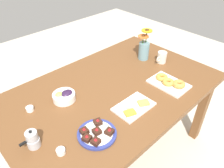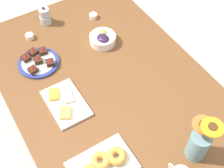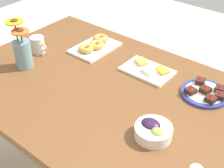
{
  "view_description": "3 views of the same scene",
  "coord_description": "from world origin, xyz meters",
  "px_view_note": "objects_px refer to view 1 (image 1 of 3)",
  "views": [
    {
      "loc": [
        0.86,
        0.91,
        1.7
      ],
      "look_at": [
        0.0,
        0.0,
        0.78
      ],
      "focal_mm": 35.0,
      "sensor_mm": 36.0,
      "label": 1
    },
    {
      "loc": [
        -0.83,
        0.51,
        2.02
      ],
      "look_at": [
        0.0,
        0.0,
        0.78
      ],
      "focal_mm": 50.0,
      "sensor_mm": 36.0,
      "label": 2
    },
    {
      "loc": [
        0.76,
        -0.93,
        1.64
      ],
      "look_at": [
        0.0,
        0.0,
        0.78
      ],
      "focal_mm": 50.0,
      "sensor_mm": 36.0,
      "label": 3
    }
  ],
  "objects_px": {
    "jam_cup_berry": "(30,109)",
    "flower_vase": "(144,49)",
    "coffee_mug": "(162,57)",
    "dining_table": "(112,97)",
    "cheese_platter": "(134,107)",
    "dessert_plate": "(97,133)",
    "moka_pot": "(33,140)",
    "jam_cup_honey": "(61,151)",
    "croissant_platter": "(169,82)",
    "grape_bowl": "(64,96)"
  },
  "relations": [
    {
      "from": "dining_table",
      "to": "moka_pot",
      "type": "bearing_deg",
      "value": 6.9
    },
    {
      "from": "coffee_mug",
      "to": "cheese_platter",
      "type": "bearing_deg",
      "value": 20.53
    },
    {
      "from": "dessert_plate",
      "to": "flower_vase",
      "type": "xyz_separation_m",
      "value": [
        -0.86,
        -0.38,
        0.08
      ]
    },
    {
      "from": "grape_bowl",
      "to": "dining_table",
      "type": "bearing_deg",
      "value": 157.52
    },
    {
      "from": "grape_bowl",
      "to": "croissant_platter",
      "type": "height_order",
      "value": "grape_bowl"
    },
    {
      "from": "coffee_mug",
      "to": "flower_vase",
      "type": "relative_size",
      "value": 0.43
    },
    {
      "from": "jam_cup_berry",
      "to": "dessert_plate",
      "type": "xyz_separation_m",
      "value": [
        -0.18,
        0.45,
        -0.0
      ]
    },
    {
      "from": "dessert_plate",
      "to": "moka_pot",
      "type": "height_order",
      "value": "moka_pot"
    },
    {
      "from": "dessert_plate",
      "to": "croissant_platter",
      "type": "bearing_deg",
      "value": 179.61
    },
    {
      "from": "grape_bowl",
      "to": "moka_pot",
      "type": "relative_size",
      "value": 1.28
    },
    {
      "from": "flower_vase",
      "to": "jam_cup_berry",
      "type": "bearing_deg",
      "value": -3.65
    },
    {
      "from": "croissant_platter",
      "to": "dessert_plate",
      "type": "relative_size",
      "value": 1.25
    },
    {
      "from": "dining_table",
      "to": "grape_bowl",
      "type": "relative_size",
      "value": 10.5
    },
    {
      "from": "jam_cup_berry",
      "to": "flower_vase",
      "type": "distance_m",
      "value": 1.04
    },
    {
      "from": "cheese_platter",
      "to": "jam_cup_honey",
      "type": "relative_size",
      "value": 5.42
    },
    {
      "from": "grape_bowl",
      "to": "jam_cup_berry",
      "type": "bearing_deg",
      "value": -15.36
    },
    {
      "from": "coffee_mug",
      "to": "dining_table",
      "type": "bearing_deg",
      "value": -2.23
    },
    {
      "from": "coffee_mug",
      "to": "jam_cup_honey",
      "type": "bearing_deg",
      "value": 9.78
    },
    {
      "from": "cheese_platter",
      "to": "jam_cup_honey",
      "type": "xyz_separation_m",
      "value": [
        0.53,
        -0.03,
        0.0
      ]
    },
    {
      "from": "jam_cup_berry",
      "to": "grape_bowl",
      "type": "bearing_deg",
      "value": 164.64
    },
    {
      "from": "coffee_mug",
      "to": "dessert_plate",
      "type": "height_order",
      "value": "coffee_mug"
    },
    {
      "from": "jam_cup_berry",
      "to": "flower_vase",
      "type": "xyz_separation_m",
      "value": [
        -1.04,
        0.07,
        0.08
      ]
    },
    {
      "from": "jam_cup_berry",
      "to": "coffee_mug",
      "type": "bearing_deg",
      "value": 169.01
    },
    {
      "from": "dining_table",
      "to": "moka_pot",
      "type": "distance_m",
      "value": 0.67
    },
    {
      "from": "coffee_mug",
      "to": "jam_cup_honey",
      "type": "relative_size",
      "value": 2.36
    },
    {
      "from": "jam_cup_berry",
      "to": "dessert_plate",
      "type": "distance_m",
      "value": 0.48
    },
    {
      "from": "croissant_platter",
      "to": "dining_table",
      "type": "bearing_deg",
      "value": -37.22
    },
    {
      "from": "jam_cup_honey",
      "to": "jam_cup_berry",
      "type": "relative_size",
      "value": 1.0
    },
    {
      "from": "grape_bowl",
      "to": "dessert_plate",
      "type": "relative_size",
      "value": 0.68
    },
    {
      "from": "croissant_platter",
      "to": "grape_bowl",
      "type": "bearing_deg",
      "value": -30.64
    },
    {
      "from": "jam_cup_berry",
      "to": "dining_table",
      "type": "bearing_deg",
      "value": 160.37
    },
    {
      "from": "cheese_platter",
      "to": "flower_vase",
      "type": "bearing_deg",
      "value": -145.23
    },
    {
      "from": "coffee_mug",
      "to": "dessert_plate",
      "type": "bearing_deg",
      "value": 14.06
    },
    {
      "from": "dessert_plate",
      "to": "flower_vase",
      "type": "height_order",
      "value": "flower_vase"
    },
    {
      "from": "jam_cup_berry",
      "to": "moka_pot",
      "type": "height_order",
      "value": "moka_pot"
    },
    {
      "from": "coffee_mug",
      "to": "grape_bowl",
      "type": "distance_m",
      "value": 0.9
    },
    {
      "from": "jam_cup_berry",
      "to": "moka_pot",
      "type": "bearing_deg",
      "value": 67.53
    },
    {
      "from": "moka_pot",
      "to": "coffee_mug",
      "type": "bearing_deg",
      "value": -177.32
    },
    {
      "from": "dining_table",
      "to": "jam_cup_honey",
      "type": "relative_size",
      "value": 33.33
    },
    {
      "from": "croissant_platter",
      "to": "jam_cup_berry",
      "type": "height_order",
      "value": "croissant_platter"
    },
    {
      "from": "jam_cup_berry",
      "to": "moka_pot",
      "type": "distance_m",
      "value": 0.3
    },
    {
      "from": "coffee_mug",
      "to": "flower_vase",
      "type": "distance_m",
      "value": 0.17
    },
    {
      "from": "grape_bowl",
      "to": "flower_vase",
      "type": "height_order",
      "value": "flower_vase"
    },
    {
      "from": "jam_cup_honey",
      "to": "jam_cup_berry",
      "type": "bearing_deg",
      "value": -94.77
    },
    {
      "from": "coffee_mug",
      "to": "flower_vase",
      "type": "height_order",
      "value": "flower_vase"
    },
    {
      "from": "grape_bowl",
      "to": "moka_pot",
      "type": "distance_m",
      "value": 0.39
    },
    {
      "from": "flower_vase",
      "to": "moka_pot",
      "type": "distance_m",
      "value": 1.17
    },
    {
      "from": "jam_cup_berry",
      "to": "flower_vase",
      "type": "bearing_deg",
      "value": 176.35
    },
    {
      "from": "dessert_plate",
      "to": "moka_pot",
      "type": "relative_size",
      "value": 1.89
    },
    {
      "from": "coffee_mug",
      "to": "croissant_platter",
      "type": "height_order",
      "value": "coffee_mug"
    }
  ]
}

